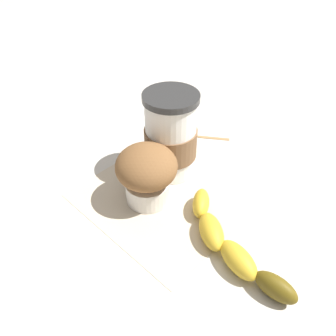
# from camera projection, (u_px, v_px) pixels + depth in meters

# --- Properties ---
(ground_plane) EXTENTS (3.00, 3.00, 0.00)m
(ground_plane) POSITION_uv_depth(u_px,v_px,m) (168.00, 194.00, 0.53)
(ground_plane) COLOR beige
(paper_napkin) EXTENTS (0.29, 0.29, 0.00)m
(paper_napkin) POSITION_uv_depth(u_px,v_px,m) (168.00, 193.00, 0.53)
(paper_napkin) COLOR beige
(paper_napkin) RESTS_ON ground_plane
(coffee_cup) EXTENTS (0.09, 0.09, 0.14)m
(coffee_cup) POSITION_uv_depth(u_px,v_px,m) (171.00, 137.00, 0.53)
(coffee_cup) COLOR white
(coffee_cup) RESTS_ON paper_napkin
(muffin) EXTENTS (0.09, 0.09, 0.10)m
(muffin) POSITION_uv_depth(u_px,v_px,m) (147.00, 172.00, 0.49)
(muffin) COLOR white
(muffin) RESTS_ON paper_napkin
(banana) EXTENTS (0.22, 0.08, 0.03)m
(banana) POSITION_uv_depth(u_px,v_px,m) (227.00, 243.00, 0.44)
(banana) COLOR gold
(banana) RESTS_ON paper_napkin
(wooden_stirrer) EXTENTS (0.08, 0.09, 0.00)m
(wooden_stirrer) POSITION_uv_depth(u_px,v_px,m) (202.00, 137.00, 0.65)
(wooden_stirrer) COLOR #9E7547
(wooden_stirrer) RESTS_ON ground_plane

